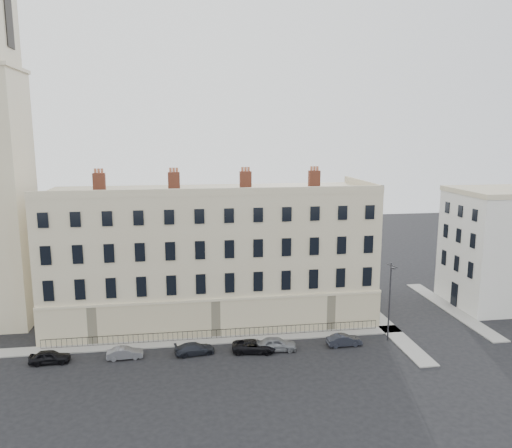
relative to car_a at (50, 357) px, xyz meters
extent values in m
plane|color=black|center=(21.84, -2.18, -0.63)|extent=(160.00, 160.00, 0.00)
cube|color=beige|center=(15.84, 9.82, 6.87)|extent=(36.00, 12.00, 15.00)
cube|color=beige|center=(15.84, 3.74, 1.37)|extent=(36.10, 0.18, 4.00)
cube|color=beige|center=(33.92, 9.82, 1.37)|extent=(0.18, 12.10, 4.00)
cube|color=beige|center=(15.84, 3.97, 14.77)|extent=(36.00, 0.35, 0.80)
cube|color=beige|center=(33.69, 9.82, 14.77)|extent=(0.35, 12.00, 0.80)
cube|color=brown|center=(3.84, 9.82, 15.37)|extent=(1.30, 0.70, 2.00)
cube|color=brown|center=(11.84, 9.82, 15.37)|extent=(1.30, 0.70, 2.00)
cube|color=brown|center=(19.84, 9.82, 15.37)|extent=(1.30, 0.70, 2.00)
cube|color=brown|center=(27.84, 9.82, 15.37)|extent=(1.30, 0.70, 2.00)
cube|color=silver|center=(50.84, 8.82, 6.37)|extent=(10.00, 10.00, 14.00)
cube|color=gray|center=(11.84, 2.82, -0.57)|extent=(48.00, 2.00, 0.12)
cube|color=gray|center=(34.84, 5.82, -0.57)|extent=(2.00, 24.00, 0.12)
cube|color=gray|center=(44.84, 7.82, -0.57)|extent=(2.00, 20.00, 0.12)
cube|color=black|center=(15.84, 3.22, 0.39)|extent=(35.00, 0.04, 0.04)
cube|color=black|center=(15.84, 3.22, -0.51)|extent=(35.00, 0.04, 0.04)
imported|color=black|center=(0.00, 0.00, 0.00)|extent=(3.71, 1.54, 1.26)
imported|color=slate|center=(6.86, -0.04, -0.07)|extent=(3.44, 1.33, 1.12)
imported|color=#20222A|center=(13.49, -0.08, -0.06)|extent=(4.09, 2.10, 1.14)
imported|color=black|center=(19.29, -0.45, -0.03)|extent=(4.57, 2.59, 1.20)
imported|color=gray|center=(21.52, -0.45, 0.05)|extent=(4.13, 1.94, 1.37)
imported|color=#22252E|center=(28.54, -0.36, -0.04)|extent=(3.59, 1.36, 1.17)
cylinder|color=#333238|center=(33.46, 0.24, 3.54)|extent=(0.17, 0.17, 8.33)
cylinder|color=#333238|center=(33.25, -0.46, 7.59)|extent=(0.55, 1.53, 0.10)
cube|color=#333238|center=(33.04, -1.16, 7.54)|extent=(0.33, 0.55, 0.12)
camera|label=1|loc=(12.56, -46.04, 20.70)|focal=35.00mm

